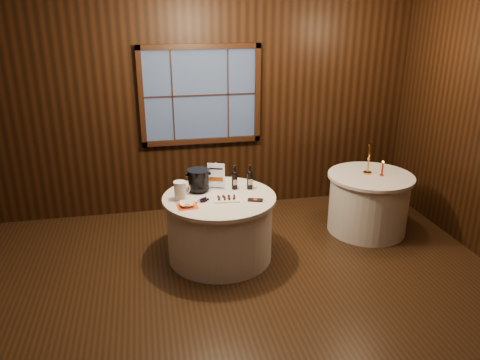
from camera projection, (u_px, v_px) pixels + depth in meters
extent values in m
plane|color=black|center=(237.00, 306.00, 4.62)|extent=(6.00, 6.00, 0.00)
cube|color=black|center=(201.00, 106.00, 6.38)|extent=(6.00, 0.02, 3.00)
cube|color=#35476E|center=(200.00, 95.00, 6.30)|extent=(1.50, 0.01, 1.20)
cylinder|color=silver|center=(220.00, 228.00, 5.41)|extent=(1.20, 1.20, 0.73)
cylinder|color=silver|center=(219.00, 198.00, 5.27)|extent=(1.28, 1.28, 0.04)
cylinder|color=silver|center=(368.00, 204.00, 6.06)|extent=(1.00, 1.00, 0.73)
cylinder|color=silver|center=(371.00, 176.00, 5.93)|extent=(1.08, 1.08, 0.04)
cube|color=silver|center=(217.00, 188.00, 5.48)|extent=(0.19, 0.15, 0.02)
cube|color=silver|center=(216.00, 175.00, 5.42)|extent=(0.03, 0.02, 0.31)
cube|color=white|center=(216.00, 175.00, 5.41)|extent=(0.19, 0.08, 0.29)
cylinder|color=black|center=(235.00, 181.00, 5.44)|extent=(0.07, 0.07, 0.19)
sphere|color=black|center=(235.00, 174.00, 5.41)|extent=(0.07, 0.07, 0.07)
cylinder|color=black|center=(235.00, 170.00, 5.39)|extent=(0.03, 0.03, 0.08)
cylinder|color=black|center=(235.00, 166.00, 5.37)|extent=(0.03, 0.03, 0.02)
cube|color=beige|center=(235.00, 183.00, 5.41)|extent=(0.05, 0.00, 0.06)
cylinder|color=black|center=(250.00, 181.00, 5.44)|extent=(0.07, 0.07, 0.19)
sphere|color=black|center=(250.00, 174.00, 5.41)|extent=(0.07, 0.07, 0.07)
cylinder|color=black|center=(250.00, 169.00, 5.39)|extent=(0.03, 0.03, 0.09)
cylinder|color=black|center=(250.00, 166.00, 5.37)|extent=(0.03, 0.03, 0.02)
cube|color=beige|center=(251.00, 182.00, 5.41)|extent=(0.05, 0.00, 0.07)
cylinder|color=black|center=(199.00, 190.00, 5.40)|extent=(0.19, 0.19, 0.03)
cylinder|color=black|center=(199.00, 180.00, 5.36)|extent=(0.24, 0.24, 0.21)
cylinder|color=black|center=(198.00, 171.00, 5.32)|extent=(0.26, 0.26, 0.02)
cube|color=white|center=(227.00, 199.00, 5.16)|extent=(0.29, 0.21, 0.02)
cube|color=black|center=(255.00, 200.00, 5.14)|extent=(0.18, 0.13, 0.01)
cylinder|color=#382C14|center=(198.00, 200.00, 5.09)|extent=(0.07, 0.04, 0.03)
cylinder|color=silver|center=(180.00, 191.00, 5.15)|extent=(0.13, 0.13, 0.19)
cylinder|color=silver|center=(180.00, 182.00, 5.11)|extent=(0.14, 0.14, 0.01)
torus|color=silver|center=(186.00, 190.00, 5.16)|extent=(0.10, 0.03, 0.10)
cube|color=#E04212|center=(187.00, 206.00, 5.00)|extent=(0.24, 0.24, 0.00)
imported|color=white|center=(187.00, 204.00, 4.99)|extent=(0.17, 0.17, 0.04)
cylinder|color=#DF9645|center=(367.00, 173.00, 5.97)|extent=(0.11, 0.11, 0.02)
cylinder|color=#DF9645|center=(369.00, 159.00, 5.90)|extent=(0.02, 0.02, 0.34)
cylinder|color=#DF9645|center=(370.00, 145.00, 5.84)|extent=(0.06, 0.06, 0.03)
cylinder|color=#DF9645|center=(382.00, 175.00, 5.89)|extent=(0.05, 0.05, 0.01)
cylinder|color=#9B1E0B|center=(382.00, 169.00, 5.85)|extent=(0.02, 0.02, 0.16)
sphere|color=#FFB23F|center=(383.00, 162.00, 5.82)|extent=(0.02, 0.02, 0.02)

